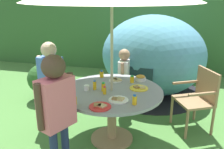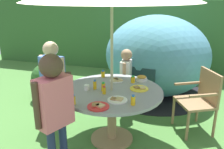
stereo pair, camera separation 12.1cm
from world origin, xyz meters
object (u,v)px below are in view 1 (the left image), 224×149
(juice_bottle_near_left, at_px, (102,74))
(cup_near, at_px, (87,88))
(plate_near_right, at_px, (139,88))
(child_in_white_shirt, at_px, (124,72))
(plate_front_edge, at_px, (118,100))
(garden_table, at_px, (112,100))
(child_in_blue_shirt, at_px, (51,74))
(child_in_pink_shirt, at_px, (56,103))
(plate_back_edge, at_px, (116,80))
(juice_bottle_spot_a, at_px, (75,100))
(juice_bottle_far_left, at_px, (95,85))
(potted_plant, at_px, (42,80))
(juice_bottle_center_back, at_px, (105,90))
(dome_tent, at_px, (153,56))
(plate_far_right, at_px, (100,106))
(juice_bottle_center_front, at_px, (132,79))
(juice_bottle_mid_right, at_px, (135,100))
(juice_bottle_mid_left, at_px, (103,87))
(wooden_chair, at_px, (199,96))
(snack_bowl, at_px, (140,78))

(juice_bottle_near_left, bearing_deg, cup_near, -94.39)
(plate_near_right, xyz_separation_m, cup_near, (-0.66, -0.23, 0.03))
(child_in_white_shirt, distance_m, plate_front_edge, 1.22)
(garden_table, xyz_separation_m, child_in_blue_shirt, (-0.97, 0.17, 0.24))
(child_in_pink_shirt, distance_m, plate_back_edge, 1.25)
(juice_bottle_spot_a, bearing_deg, plate_front_edge, 27.41)
(cup_near, bearing_deg, juice_bottle_near_left, 85.61)
(juice_bottle_far_left, bearing_deg, potted_plant, 143.27)
(juice_bottle_center_back, bearing_deg, dome_tent, 77.79)
(child_in_pink_shirt, xyz_separation_m, plate_near_right, (0.72, 0.98, -0.15))
(plate_far_right, relative_size, juice_bottle_spot_a, 2.14)
(potted_plant, distance_m, juice_bottle_center_front, 1.99)
(plate_back_edge, xyz_separation_m, juice_bottle_far_left, (-0.20, -0.38, 0.05))
(child_in_blue_shirt, relative_size, plate_back_edge, 6.61)
(juice_bottle_mid_right, bearing_deg, plate_far_right, -156.07)
(plate_near_right, height_order, juice_bottle_spot_a, juice_bottle_spot_a)
(child_in_white_shirt, bearing_deg, child_in_blue_shirt, -53.26)
(juice_bottle_near_left, bearing_deg, juice_bottle_mid_left, -71.44)
(child_in_white_shirt, relative_size, plate_back_edge, 5.54)
(child_in_blue_shirt, xyz_separation_m, juice_bottle_center_front, (1.18, 0.18, -0.04))
(child_in_blue_shirt, relative_size, juice_bottle_mid_right, 10.75)
(juice_bottle_center_back, bearing_deg, juice_bottle_mid_right, -26.94)
(juice_bottle_center_front, height_order, juice_bottle_center_back, juice_bottle_center_back)
(potted_plant, distance_m, plate_near_right, 2.19)
(juice_bottle_center_front, bearing_deg, garden_table, -120.64)
(wooden_chair, height_order, juice_bottle_center_front, wooden_chair)
(plate_far_right, bearing_deg, juice_bottle_mid_right, 23.93)
(plate_front_edge, height_order, plate_far_right, same)
(plate_far_right, height_order, juice_bottle_center_back, juice_bottle_center_back)
(wooden_chair, bearing_deg, plate_far_right, -73.55)
(wooden_chair, distance_m, cup_near, 1.66)
(child_in_white_shirt, bearing_deg, juice_bottle_spot_a, -12.31)
(potted_plant, xyz_separation_m, cup_near, (1.31, -1.11, 0.39))
(child_in_blue_shirt, xyz_separation_m, plate_far_right, (0.96, -0.70, -0.08))
(garden_table, height_order, plate_far_right, plate_far_right)
(garden_table, distance_m, snack_bowl, 0.59)
(child_in_blue_shirt, bearing_deg, juice_bottle_center_front, 18.98)
(child_in_blue_shirt, distance_m, plate_far_right, 1.19)
(garden_table, relative_size, juice_bottle_center_back, 12.50)
(dome_tent, xyz_separation_m, juice_bottle_center_front, (-0.17, -1.52, 0.01))
(dome_tent, distance_m, juice_bottle_far_left, 2.00)
(dome_tent, distance_m, snack_bowl, 1.41)
(potted_plant, xyz_separation_m, child_in_blue_shirt, (0.66, -0.84, 0.45))
(child_in_blue_shirt, height_order, juice_bottle_far_left, child_in_blue_shirt)
(dome_tent, xyz_separation_m, child_in_white_shirt, (-0.39, -0.97, -0.08))
(child_in_blue_shirt, distance_m, juice_bottle_mid_right, 1.43)
(juice_bottle_center_front, bearing_deg, wooden_chair, 14.34)
(plate_far_right, distance_m, juice_bottle_center_front, 0.91)
(potted_plant, bearing_deg, cup_near, -40.23)
(plate_front_edge, bearing_deg, potted_plant, 143.60)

